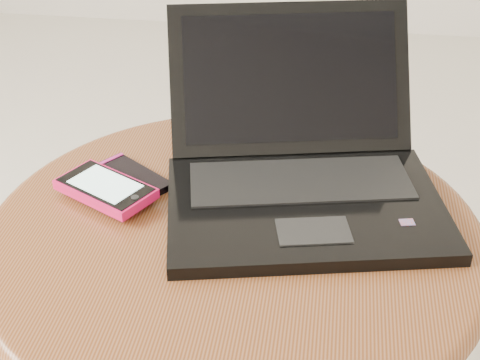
# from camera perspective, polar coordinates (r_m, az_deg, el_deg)

# --- Properties ---
(table) EXTENTS (0.63, 0.63, 0.50)m
(table) POSITION_cam_1_polar(r_m,az_deg,el_deg) (0.95, -0.46, -8.88)
(table) COLOR #502D10
(table) RESTS_ON ground
(laptop) EXTENTS (0.41, 0.42, 0.20)m
(laptop) POSITION_cam_1_polar(r_m,az_deg,el_deg) (0.93, 4.89, 1.03)
(laptop) COLOR black
(laptop) RESTS_ON table
(phone_black) EXTENTS (0.13, 0.12, 0.01)m
(phone_black) POSITION_cam_1_polar(r_m,az_deg,el_deg) (0.98, -8.92, 0.13)
(phone_black) COLOR black
(phone_black) RESTS_ON table
(phone_pink) EXTENTS (0.14, 0.12, 0.02)m
(phone_pink) POSITION_cam_1_polar(r_m,az_deg,el_deg) (0.94, -10.75, -0.68)
(phone_pink) COLOR #D60F4F
(phone_pink) RESTS_ON phone_black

